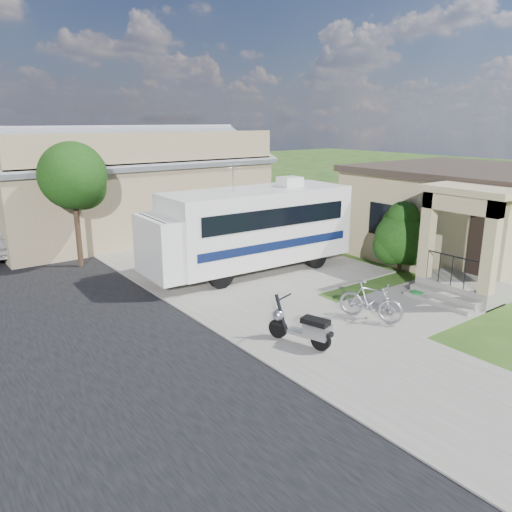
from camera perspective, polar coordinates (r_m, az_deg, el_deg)
ground at (r=14.05m, az=7.79°, el=-6.97°), size 120.00×120.00×0.00m
sidewalk_slab at (r=21.54m, az=-13.07°, el=0.77°), size 4.00×80.00×0.06m
driveway_slab at (r=18.17m, az=1.31°, el=-1.54°), size 7.00×6.00×0.05m
walk_slab at (r=15.62m, az=18.35°, el=-5.22°), size 4.00×3.00×0.05m
house at (r=21.27m, az=22.68°, el=4.62°), size 9.47×7.80×3.54m
warehouse at (r=25.15m, az=-14.94°, el=7.26°), size 12.50×8.40×5.04m
street_tree_a at (r=19.18m, az=-19.94°, el=8.29°), size 2.44×2.40×4.58m
street_tree_b at (r=28.85m, az=-25.95°, el=10.04°), size 2.44×2.40×4.73m
motorhome at (r=17.56m, az=-0.67°, el=3.38°), size 7.63×2.68×3.87m
shrub at (r=18.51m, az=16.26°, el=2.25°), size 2.08×1.98×2.55m
scooter at (r=12.07m, az=5.46°, el=-8.16°), size 0.84×1.69×1.13m
bicycle at (r=13.80m, az=12.96°, el=-5.26°), size 1.09×1.85×1.08m
garden_hose at (r=16.14m, az=17.91°, el=-4.29°), size 0.38×0.38×0.17m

